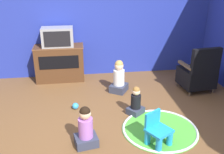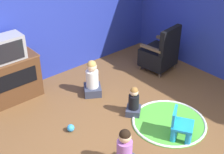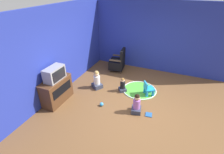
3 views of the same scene
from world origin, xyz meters
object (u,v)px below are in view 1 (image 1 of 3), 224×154
black_armchair (198,74)px  child_watching_left (136,102)px  child_watching_right (86,129)px  toy_ball (75,106)px  tv_cabinet (60,63)px  television (58,37)px  yellow_kid_chair (158,132)px  child_watching_center (119,78)px

black_armchair → child_watching_left: 1.62m
black_armchair → child_watching_right: black_armchair is taller
child_watching_left → child_watching_right: 1.16m
toy_ball → tv_cabinet: bearing=102.7°
black_armchair → child_watching_right: (-2.32, -1.49, -0.10)m
tv_cabinet → child_watching_left: 2.16m
child_watching_right → tv_cabinet: bearing=89.9°
tv_cabinet → television: (0.00, -0.03, 0.58)m
child_watching_left → toy_ball: bearing=124.6°
television → yellow_kid_chair: 3.02m
black_armchair → child_watching_left: size_ratio=1.86×
television → child_watching_left: size_ratio=1.27×
television → child_watching_center: television is taller
black_armchair → yellow_kid_chair: black_armchair is taller
child_watching_right → television: bearing=90.0°
tv_cabinet → television: television is taller
television → tv_cabinet: bearing=90.0°
black_armchair → child_watching_center: size_ratio=1.43×
black_armchair → child_watching_left: bearing=19.7°
television → toy_ball: (0.31, -1.35, -0.93)m
television → child_watching_left: television is taller
tv_cabinet → toy_ball: 1.46m
black_armchair → yellow_kid_chair: 2.09m
child_watching_left → child_watching_center: (-0.14, 0.91, 0.07)m
television → child_watching_left: 2.26m
child_watching_center → toy_ball: child_watching_center is taller
black_armchair → child_watching_right: bearing=25.1°
yellow_kid_chair → child_watching_right: child_watching_right is taller
tv_cabinet → television: size_ratio=1.62×
child_watching_left → yellow_kid_chair: bearing=-120.9°
television → yellow_kid_chair: (1.46, -2.52, -0.79)m
television → toy_ball: size_ratio=5.67×
child_watching_left → child_watching_right: (-0.88, -0.75, 0.04)m
child_watching_left → child_watching_center: 0.93m
child_watching_right → toy_ball: size_ratio=5.33×
tv_cabinet → child_watching_right: tv_cabinet is taller
child_watching_left → toy_ball: child_watching_left is taller
black_armchair → child_watching_left: black_armchair is taller
yellow_kid_chair → television: bearing=88.7°
yellow_kid_chair → tv_cabinet: bearing=88.4°
tv_cabinet → black_armchair: 2.94m
tv_cabinet → child_watching_center: bearing=-32.8°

